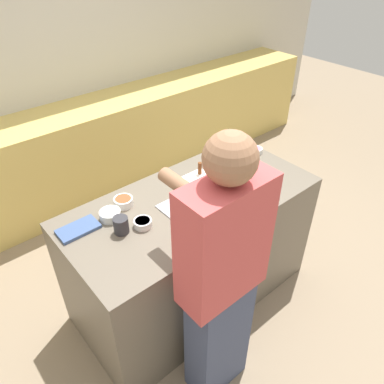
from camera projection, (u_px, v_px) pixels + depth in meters
ground_plane at (192, 292)px, 2.95m from camera, size 12.00×12.00×0.00m
wall_back at (49, 64)px, 3.45m from camera, size 8.00×0.05×2.60m
back_cabinet_block at (81, 155)px, 3.74m from camera, size 6.00×0.60×0.95m
kitchen_island at (192, 250)px, 2.68m from camera, size 1.70×0.81×0.92m
baking_tray at (196, 202)px, 2.38m from camera, size 0.45×0.27×0.01m
gingerbread_house at (196, 189)px, 2.32m from camera, size 0.19×0.14×0.26m
decorative_tree at (227, 151)px, 2.58m from camera, size 0.13×0.13×0.35m
candy_bowl_beside_tree at (256, 150)px, 2.89m from camera, size 0.10×0.10×0.04m
candy_bowl_front_corner at (244, 158)px, 2.79m from camera, size 0.12×0.12×0.04m
candy_bowl_near_tray_left at (110, 215)px, 2.24m from camera, size 0.13×0.13×0.05m
candy_bowl_behind_tray at (143, 223)px, 2.19m from camera, size 0.11×0.11×0.05m
candy_bowl_far_right at (236, 147)px, 2.92m from camera, size 0.12×0.12×0.05m
candy_bowl_center_rear at (123, 201)px, 2.35m from camera, size 0.12×0.12×0.05m
cookbook at (78, 229)px, 2.17m from camera, size 0.24×0.13×0.02m
mug at (121, 225)px, 2.13m from camera, size 0.09×0.09×0.10m
person at (221, 282)px, 1.89m from camera, size 0.46×0.57×1.74m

